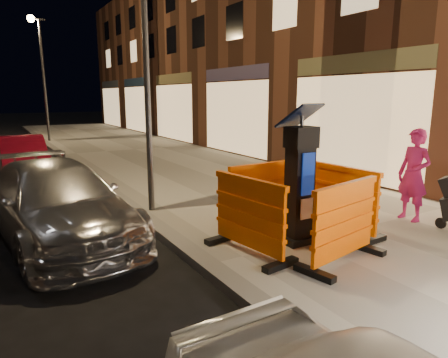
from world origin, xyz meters
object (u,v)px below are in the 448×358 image
parking_kiosk (300,179)px  car_red (25,174)px  man (414,175)px  barrier_back (263,195)px  barrier_bldgside (341,199)px  barrier_kerbside (249,216)px  barrier_front (344,223)px  car_silver (60,239)px

parking_kiosk → car_red: parking_kiosk is taller
parking_kiosk → man: parking_kiosk is taller
parking_kiosk → barrier_back: parking_kiosk is taller
barrier_back → barrier_bldgside: same height
barrier_kerbside → man: size_ratio=0.86×
parking_kiosk → barrier_kerbside: 1.05m
parking_kiosk → barrier_front: (0.00, -0.95, -0.46)m
parking_kiosk → barrier_front: parking_kiosk is taller
barrier_back → car_red: bearing=107.8°
barrier_bldgside → car_silver: bearing=54.9°
car_red → car_silver: bearing=-89.7°
car_silver → car_red: size_ratio=1.25×
barrier_kerbside → barrier_bldgside: bearing=-98.0°
barrier_front → car_red: bearing=96.2°
barrier_back → car_red: size_ratio=0.40×
barrier_kerbside → barrier_bldgside: 1.90m
barrier_back → man: size_ratio=0.86×
car_silver → car_red: bearing=82.6°
barrier_kerbside → man: bearing=-100.9°
barrier_back → barrier_bldgside: size_ratio=1.00×
barrier_bldgside → car_silver: barrier_bldgside is taller
barrier_back → car_silver: barrier_back is taller
man → parking_kiosk: bearing=-91.2°
car_silver → barrier_front: bearing=-54.5°
barrier_kerbside → barrier_bldgside: same height
parking_kiosk → car_silver: (-3.22, 2.52, -1.18)m
barrier_front → barrier_kerbside: size_ratio=1.00×
car_silver → car_red: 6.90m
barrier_kerbside → car_red: (-2.26, 9.42, -0.73)m
man → car_red: bearing=-145.9°
parking_kiosk → barrier_front: bearing=-96.0°
parking_kiosk → barrier_back: (0.00, 0.95, -0.46)m
barrier_front → car_red: size_ratio=0.40×
barrier_front → barrier_bldgside: size_ratio=1.00×
parking_kiosk → man: bearing=-10.0°
car_silver → man: bearing=-32.1°
barrier_bldgside → man: size_ratio=0.86×
car_silver → car_red: (0.01, 6.90, 0.00)m
car_red → man: (5.84, -9.60, 1.01)m
barrier_kerbside → car_silver: 3.47m
barrier_back → car_red: barrier_back is taller
barrier_bldgside → man: bearing=-100.2°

